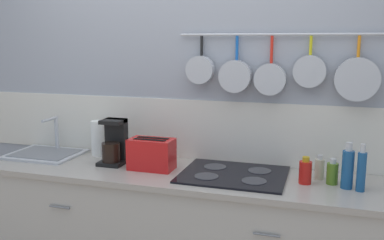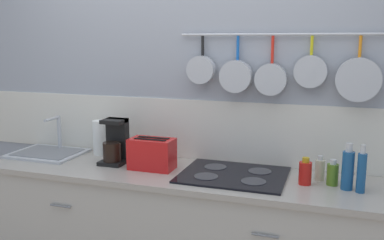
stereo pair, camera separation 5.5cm
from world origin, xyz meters
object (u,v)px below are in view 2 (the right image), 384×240
at_px(coffee_maker, 115,145).
at_px(bottle_hot_sauce, 320,169).
at_px(paper_towel_roll, 100,138).
at_px(toaster, 152,154).
at_px(bottle_cooking_wine, 305,172).
at_px(bottle_vinegar, 348,169).
at_px(bottle_olive_oil, 362,172).
at_px(bottle_sesame_oil, 333,174).

relative_size(coffee_maker, bottle_hot_sauce, 2.01).
height_order(paper_towel_roll, toaster, paper_towel_roll).
bearing_deg(bottle_cooking_wine, coffee_maker, 178.00).
bearing_deg(bottle_vinegar, bottle_olive_oil, -24.94).
relative_size(toaster, bottle_vinegar, 1.14).
distance_m(toaster, bottle_cooking_wine, 0.93).
bearing_deg(paper_towel_roll, bottle_sesame_oil, -5.50).
relative_size(paper_towel_roll, bottle_sesame_oil, 1.67).
bearing_deg(paper_towel_roll, toaster, -21.89).
relative_size(bottle_hot_sauce, bottle_sesame_oil, 0.99).
height_order(paper_towel_roll, bottle_hot_sauce, paper_towel_roll).
height_order(bottle_cooking_wine, bottle_olive_oil, bottle_olive_oil).
xyz_separation_m(bottle_cooking_wine, bottle_olive_oil, (0.29, -0.04, 0.05)).
distance_m(toaster, bottle_vinegar, 1.15).
bearing_deg(bottle_hot_sauce, bottle_olive_oil, -34.01).
bearing_deg(paper_towel_roll, bottle_hot_sauce, -3.16).
bearing_deg(bottle_olive_oil, coffee_maker, 176.84).
bearing_deg(bottle_sesame_oil, paper_towel_roll, 174.50).
height_order(paper_towel_roll, bottle_vinegar, bottle_vinegar).
relative_size(bottle_cooking_wine, bottle_olive_oil, 0.60).
xyz_separation_m(coffee_maker, bottle_sesame_oil, (1.35, -0.01, -0.06)).
bearing_deg(bottle_sesame_oil, toaster, -177.68).
xyz_separation_m(paper_towel_roll, toaster, (0.48, -0.19, -0.02)).
xyz_separation_m(coffee_maker, bottle_cooking_wine, (1.21, -0.04, -0.05)).
height_order(bottle_sesame_oil, bottle_olive_oil, bottle_olive_oil).
xyz_separation_m(toaster, bottle_vinegar, (1.15, -0.00, 0.02)).
distance_m(paper_towel_roll, bottle_hot_sauce, 1.48).
bearing_deg(paper_towel_roll, bottle_vinegar, -6.82).
xyz_separation_m(bottle_cooking_wine, bottle_hot_sauce, (0.07, 0.10, -0.00)).
height_order(toaster, bottle_olive_oil, bottle_olive_oil).
relative_size(paper_towel_roll, bottle_vinegar, 0.95).
bearing_deg(bottle_vinegar, bottle_hot_sauce, 142.34).
xyz_separation_m(toaster, bottle_hot_sauce, (1.00, 0.11, -0.03)).
relative_size(bottle_vinegar, bottle_olive_oil, 0.99).
distance_m(toaster, bottle_olive_oil, 1.21).
relative_size(paper_towel_roll, coffee_maker, 0.84).
distance_m(paper_towel_roll, bottle_vinegar, 1.64).
bearing_deg(toaster, bottle_cooking_wine, 0.45).
height_order(bottle_sesame_oil, bottle_vinegar, bottle_vinegar).
bearing_deg(bottle_hot_sauce, coffee_maker, -177.26).
bearing_deg(bottle_olive_oil, toaster, 178.44).
xyz_separation_m(bottle_cooking_wine, bottle_sesame_oil, (0.14, 0.04, -0.00)).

